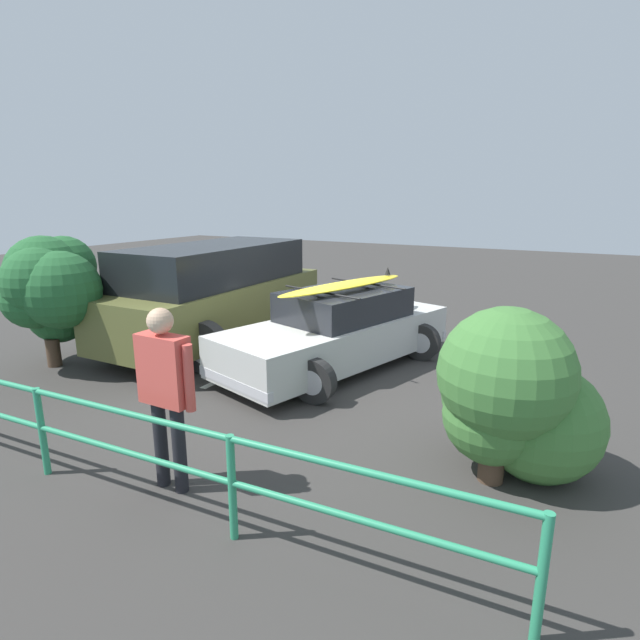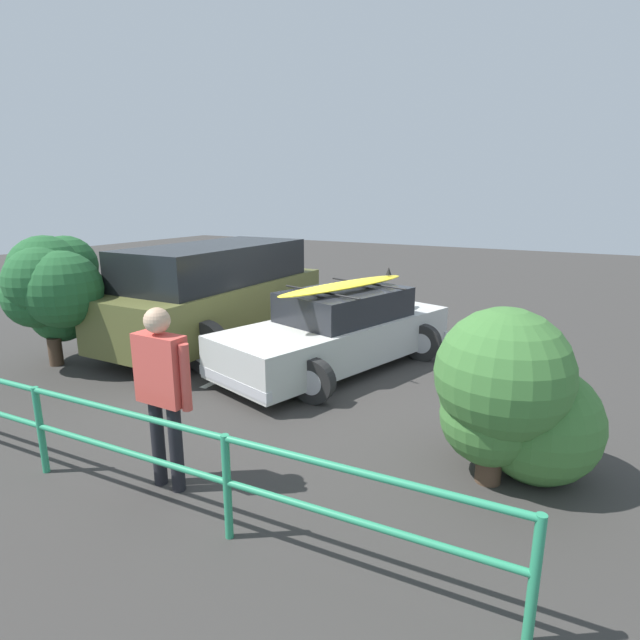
# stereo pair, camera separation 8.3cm
# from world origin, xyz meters

# --- Properties ---
(ground_plane) EXTENTS (44.00, 44.00, 0.02)m
(ground_plane) POSITION_xyz_m (0.00, 0.00, -0.01)
(ground_plane) COLOR #383533
(ground_plane) RESTS_ON ground
(parking_stripe) EXTENTS (0.12, 3.69, 0.00)m
(parking_stripe) POSITION_xyz_m (1.04, -0.29, 0.00)
(parking_stripe) COLOR silver
(parking_stripe) RESTS_ON ground
(sedan_car) EXTENTS (2.91, 4.60, 1.59)m
(sedan_car) POSITION_xyz_m (-0.32, -0.33, 0.63)
(sedan_car) COLOR silver
(sedan_car) RESTS_ON ground
(suv_car) EXTENTS (2.79, 5.02, 1.93)m
(suv_car) POSITION_xyz_m (2.38, -0.45, 1.00)
(suv_car) COLOR brown
(suv_car) RESTS_ON ground
(person_bystander) EXTENTS (0.71, 0.24, 1.83)m
(person_bystander) POSITION_xyz_m (-0.49, 3.72, 1.10)
(person_bystander) COLOR black
(person_bystander) RESTS_ON ground
(railing_fence) EXTENTS (9.44, 0.54, 0.95)m
(railing_fence) POSITION_xyz_m (0.85, 4.15, 0.65)
(railing_fence) COLOR #2D9366
(railing_fence) RESTS_ON ground
(bush_near_left) EXTENTS (1.65, 1.57, 1.84)m
(bush_near_left) POSITION_xyz_m (-3.34, 1.86, 0.82)
(bush_near_left) COLOR #4C3828
(bush_near_left) RESTS_ON ground
(bush_near_right) EXTENTS (1.79, 1.73, 2.20)m
(bush_near_right) POSITION_xyz_m (3.86, 1.90, 1.38)
(bush_near_right) COLOR #4C3828
(bush_near_right) RESTS_ON ground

